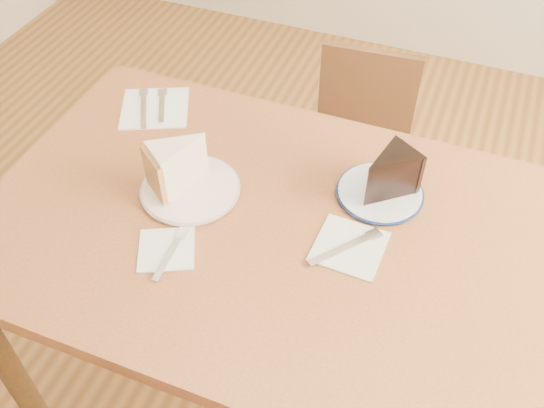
{
  "coord_description": "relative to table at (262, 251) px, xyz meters",
  "views": [
    {
      "loc": [
        0.34,
        -0.79,
        1.7
      ],
      "look_at": [
        0.02,
        0.01,
        0.8
      ],
      "focal_mm": 40.0,
      "sensor_mm": 36.0,
      "label": 1
    }
  ],
  "objects": [
    {
      "name": "napkin_spare",
      "position": [
        -0.4,
        0.26,
        0.1
      ],
      "size": [
        0.22,
        0.22,
        0.0
      ],
      "primitive_type": "cube",
      "rotation": [
        0.0,
        0.0,
        0.43
      ],
      "color": "white",
      "rests_on": "table"
    },
    {
      "name": "ground",
      "position": [
        0.0,
        0.0,
        -0.65
      ],
      "size": [
        4.0,
        4.0,
        0.0
      ],
      "primitive_type": "plane",
      "color": "#513315",
      "rests_on": "ground"
    },
    {
      "name": "plate_cream",
      "position": [
        -0.18,
        0.03,
        0.1
      ],
      "size": [
        0.21,
        0.21,
        0.01
      ],
      "primitive_type": "cylinder",
      "color": "silver",
      "rests_on": "table"
    },
    {
      "name": "napkin_cream",
      "position": [
        -0.15,
        -0.14,
        0.1
      ],
      "size": [
        0.15,
        0.15,
        0.0
      ],
      "primitive_type": "cube",
      "rotation": [
        0.0,
        0.0,
        0.45
      ],
      "color": "white",
      "rests_on": "table"
    },
    {
      "name": "carrot_cake",
      "position": [
        -0.2,
        0.04,
        0.16
      ],
      "size": [
        0.14,
        0.15,
        0.1
      ],
      "primitive_type": null,
      "rotation": [
        0.0,
        0.0,
        -0.64
      ],
      "color": "#F0E0C6",
      "rests_on": "plate_cream"
    },
    {
      "name": "plate_navy",
      "position": [
        0.21,
        0.17,
        0.1
      ],
      "size": [
        0.18,
        0.18,
        0.01
      ],
      "primitive_type": "cylinder",
      "color": "white",
      "rests_on": "table"
    },
    {
      "name": "knife_navy",
      "position": [
        0.19,
        -0.01,
        0.1
      ],
      "size": [
        0.12,
        0.14,
        0.0
      ],
      "primitive_type": "cube",
      "rotation": [
        0.0,
        0.0,
        -0.68
      ],
      "color": "silver",
      "rests_on": "napkin_navy"
    },
    {
      "name": "knife_spare",
      "position": [
        -0.42,
        0.25,
        0.1
      ],
      "size": [
        0.09,
        0.15,
        0.0
      ],
      "primitive_type": "cube",
      "rotation": [
        0.0,
        0.0,
        0.52
      ],
      "color": "white",
      "rests_on": "napkin_spare"
    },
    {
      "name": "chair_far",
      "position": [
        0.05,
        0.66,
        -0.25
      ],
      "size": [
        0.38,
        0.38,
        0.73
      ],
      "rotation": [
        0.0,
        0.0,
        3.21
      ],
      "color": "#381F10",
      "rests_on": "ground"
    },
    {
      "name": "fork_cream",
      "position": [
        -0.13,
        -0.15,
        0.1
      ],
      "size": [
        0.02,
        0.14,
        0.0
      ],
      "primitive_type": "cube",
      "rotation": [
        0.0,
        0.0,
        0.06
      ],
      "color": "silver",
      "rests_on": "napkin_cream"
    },
    {
      "name": "table",
      "position": [
        0.0,
        0.0,
        0.0
      ],
      "size": [
        1.2,
        0.8,
        0.75
      ],
      "color": "#592F18",
      "rests_on": "ground"
    },
    {
      "name": "napkin_navy",
      "position": [
        0.19,
        0.0,
        0.1
      ],
      "size": [
        0.14,
        0.14,
        0.0
      ],
      "primitive_type": "cube",
      "rotation": [
        0.0,
        0.0,
        -0.04
      ],
      "color": "white",
      "rests_on": "table"
    },
    {
      "name": "chocolate_cake",
      "position": [
        0.22,
        0.16,
        0.16
      ],
      "size": [
        0.13,
        0.14,
        0.1
      ],
      "primitive_type": null,
      "rotation": [
        0.0,
        0.0,
        2.6
      ],
      "color": "black",
      "rests_on": "plate_navy"
    },
    {
      "name": "fork_spare",
      "position": [
        -0.39,
        0.27,
        0.1
      ],
      "size": [
        0.08,
        0.13,
        0.0
      ],
      "primitive_type": "cube",
      "rotation": [
        0.0,
        0.0,
        0.47
      ],
      "color": "white",
      "rests_on": "napkin_spare"
    }
  ]
}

